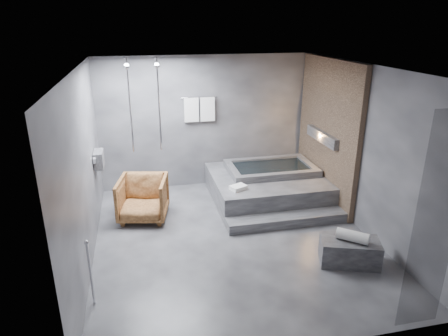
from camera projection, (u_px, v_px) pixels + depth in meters
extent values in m
plane|color=#2F2F31|center=(233.00, 238.00, 6.71)|extent=(5.00, 5.00, 0.00)
cube|color=#4E4E51|center=(235.00, 68.00, 5.74)|extent=(4.50, 5.00, 0.04)
cube|color=#39393E|center=(206.00, 122.00, 8.51)|extent=(4.50, 0.04, 2.80)
cube|color=#39393E|center=(295.00, 241.00, 3.94)|extent=(4.50, 0.04, 2.80)
cube|color=#39393E|center=(83.00, 171.00, 5.77)|extent=(0.04, 5.00, 2.80)
cube|color=#39393E|center=(364.00, 150.00, 6.68)|extent=(0.04, 5.00, 2.80)
cube|color=#A27F5F|center=(327.00, 132.00, 7.81)|extent=(0.10, 2.40, 2.78)
cube|color=#FF9938|center=(323.00, 137.00, 7.83)|extent=(0.14, 1.20, 0.20)
cube|color=gray|center=(99.00, 159.00, 7.17)|extent=(0.16, 0.42, 0.30)
imported|color=beige|center=(99.00, 163.00, 7.10)|extent=(0.08, 0.08, 0.21)
imported|color=beige|center=(100.00, 161.00, 7.29)|extent=(0.07, 0.07, 0.15)
cylinder|color=silver|center=(159.00, 105.00, 7.72)|extent=(0.04, 0.04, 1.80)
cylinder|color=silver|center=(130.00, 107.00, 7.61)|extent=(0.04, 0.04, 1.80)
cylinder|color=silver|center=(199.00, 97.00, 8.24)|extent=(0.75, 0.02, 0.02)
cube|color=white|center=(191.00, 110.00, 8.27)|extent=(0.30, 0.06, 0.50)
cube|color=white|center=(208.00, 109.00, 8.34)|extent=(0.30, 0.06, 0.50)
cylinder|color=silver|center=(91.00, 274.00, 5.02)|extent=(0.04, 0.04, 0.90)
cube|color=black|center=(435.00, 226.00, 4.33)|extent=(0.55, 0.01, 2.60)
cube|color=#343436|center=(266.00, 187.00, 8.17)|extent=(2.20, 2.00, 0.50)
cube|color=#343436|center=(287.00, 220.00, 7.14)|extent=(2.20, 0.36, 0.18)
cube|color=#2E2E30|center=(349.00, 251.00, 5.98)|extent=(0.96, 0.73, 0.38)
imported|color=#4D2B13|center=(143.00, 198.00, 7.27)|extent=(1.01, 1.03, 0.79)
cylinder|color=white|center=(353.00, 236.00, 5.86)|extent=(0.46, 0.43, 0.17)
cube|color=white|center=(238.00, 187.00, 7.39)|extent=(0.35, 0.31, 0.08)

